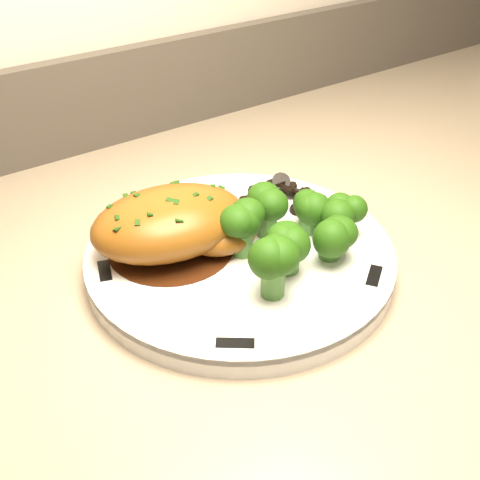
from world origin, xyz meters
TOP-DOWN VIEW (x-y plane):
  - plate at (0.08, 1.67)m, footprint 0.36×0.36m
  - rim_accent_0 at (0.20, 1.71)m, footprint 0.02×0.03m
  - rim_accent_1 at (0.08, 1.80)m, footprint 0.03×0.01m
  - rim_accent_2 at (-0.04, 1.71)m, footprint 0.02×0.03m
  - rim_accent_3 at (0.01, 1.57)m, footprint 0.03×0.03m
  - rim_accent_4 at (0.16, 1.57)m, footprint 0.03×0.03m
  - gravy_pool at (0.03, 1.71)m, footprint 0.12×0.12m
  - chicken_breast at (0.03, 1.70)m, footprint 0.16×0.12m
  - mushroom_pile at (0.16, 1.71)m, footprint 0.08×0.06m
  - broccoli_florets at (0.12, 1.64)m, footprint 0.14×0.11m

SIDE VIEW (x-z plane):
  - plate at x=0.08m, z-range 0.93..0.95m
  - rim_accent_0 at x=0.20m, z-range 0.95..0.95m
  - rim_accent_1 at x=0.08m, z-range 0.95..0.95m
  - rim_accent_2 at x=-0.04m, z-range 0.95..0.95m
  - rim_accent_3 at x=0.01m, z-range 0.95..0.95m
  - rim_accent_4 at x=0.16m, z-range 0.95..0.95m
  - gravy_pool at x=0.03m, z-range 0.95..0.95m
  - mushroom_pile at x=0.16m, z-range 0.94..0.97m
  - broccoli_florets at x=0.12m, z-range 0.95..1.00m
  - chicken_breast at x=0.03m, z-range 0.95..1.01m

